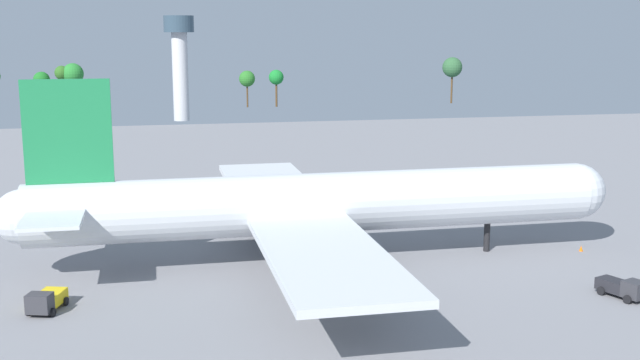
{
  "coord_description": "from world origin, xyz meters",
  "views": [
    {
      "loc": [
        -17.43,
        -80.89,
        24.76
      ],
      "look_at": [
        0.0,
        0.0,
        9.09
      ],
      "focal_mm": 44.02,
      "sensor_mm": 36.0,
      "label": 1
    }
  ],
  "objects_px": {
    "pushback_tractor": "(46,300)",
    "control_tower": "(180,56)",
    "maintenance_van": "(510,188)",
    "baggage_tug": "(623,288)",
    "cargo_airplane": "(318,204)",
    "safety_cone_nose": "(581,248)"
  },
  "relations": [
    {
      "from": "cargo_airplane",
      "to": "baggage_tug",
      "type": "height_order",
      "value": "cargo_airplane"
    },
    {
      "from": "cargo_airplane",
      "to": "control_tower",
      "type": "relative_size",
      "value": 2.3
    },
    {
      "from": "cargo_airplane",
      "to": "control_tower",
      "type": "xyz_separation_m",
      "value": [
        -8.83,
        144.13,
        11.71
      ]
    },
    {
      "from": "control_tower",
      "to": "safety_cone_nose",
      "type": "bearing_deg",
      "value": -74.99
    },
    {
      "from": "pushback_tractor",
      "to": "baggage_tug",
      "type": "relative_size",
      "value": 1.01
    },
    {
      "from": "safety_cone_nose",
      "to": "control_tower",
      "type": "relative_size",
      "value": 0.02
    },
    {
      "from": "cargo_airplane",
      "to": "safety_cone_nose",
      "type": "relative_size",
      "value": 102.56
    },
    {
      "from": "control_tower",
      "to": "maintenance_van",
      "type": "bearing_deg",
      "value": -68.65
    },
    {
      "from": "cargo_airplane",
      "to": "maintenance_van",
      "type": "relative_size",
      "value": 14.08
    },
    {
      "from": "maintenance_van",
      "to": "baggage_tug",
      "type": "xyz_separation_m",
      "value": [
        -10.63,
        -46.34,
        -0.02
      ]
    },
    {
      "from": "baggage_tug",
      "to": "control_tower",
      "type": "xyz_separation_m",
      "value": [
        -34.53,
        161.89,
        17.13
      ]
    },
    {
      "from": "safety_cone_nose",
      "to": "control_tower",
      "type": "distance_m",
      "value": 152.67
    },
    {
      "from": "safety_cone_nose",
      "to": "maintenance_van",
      "type": "bearing_deg",
      "value": 79.19
    },
    {
      "from": "maintenance_van",
      "to": "control_tower",
      "type": "distance_m",
      "value": 125.24
    },
    {
      "from": "cargo_airplane",
      "to": "maintenance_van",
      "type": "height_order",
      "value": "cargo_airplane"
    },
    {
      "from": "pushback_tractor",
      "to": "control_tower",
      "type": "xyz_separation_m",
      "value": [
        18.28,
        154.2,
        17.12
      ]
    },
    {
      "from": "pushback_tractor",
      "to": "control_tower",
      "type": "distance_m",
      "value": 156.22
    },
    {
      "from": "cargo_airplane",
      "to": "pushback_tractor",
      "type": "distance_m",
      "value": 29.42
    },
    {
      "from": "safety_cone_nose",
      "to": "control_tower",
      "type": "xyz_separation_m",
      "value": [
        -39.27,
        146.45,
        17.83
      ]
    },
    {
      "from": "maintenance_van",
      "to": "baggage_tug",
      "type": "relative_size",
      "value": 0.95
    },
    {
      "from": "maintenance_van",
      "to": "baggage_tug",
      "type": "bearing_deg",
      "value": -102.93
    },
    {
      "from": "cargo_airplane",
      "to": "maintenance_van",
      "type": "bearing_deg",
      "value": 38.18
    }
  ]
}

